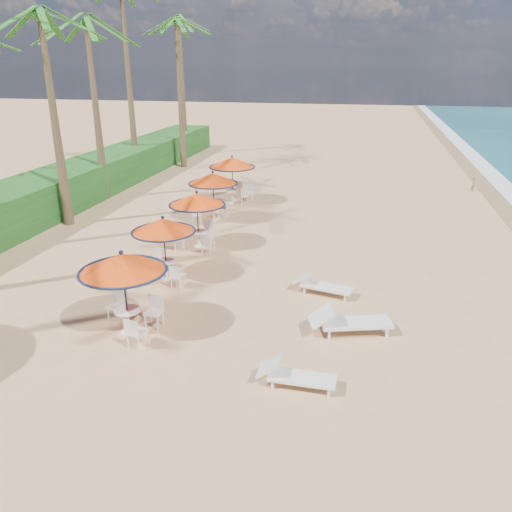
{
  "coord_description": "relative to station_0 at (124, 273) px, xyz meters",
  "views": [
    {
      "loc": [
        1.39,
        -10.44,
        6.83
      ],
      "look_at": [
        -1.77,
        3.63,
        1.2
      ],
      "focal_mm": 35.0,
      "sensor_mm": 36.0,
      "label": 1
    }
  ],
  "objects": [
    {
      "name": "station_0",
      "position": [
        0.0,
        0.0,
        0.0
      ],
      "size": [
        2.29,
        2.29,
        2.38
      ],
      "color": "black",
      "rests_on": "ground"
    },
    {
      "name": "palm_7",
      "position": [
        -8.25,
        26.78,
        7.32
      ],
      "size": [
        5.0,
        5.0,
        9.91
      ],
      "color": "brown",
      "rests_on": "ground"
    },
    {
      "name": "palm_3",
      "position": [
        -7.03,
        8.32,
        6.31
      ],
      "size": [
        5.0,
        5.0,
        8.83
      ],
      "color": "brown",
      "rests_on": "ground"
    },
    {
      "name": "station_2",
      "position": [
        -0.35,
        6.74,
        -0.08
      ],
      "size": [
        2.19,
        2.19,
        2.28
      ],
      "color": "black",
      "rests_on": "ground"
    },
    {
      "name": "palm_6",
      "position": [
        -6.63,
        21.99,
        6.91
      ],
      "size": [
        5.0,
        5.0,
        9.47
      ],
      "color": "brown",
      "rests_on": "ground"
    },
    {
      "name": "station_4",
      "position": [
        -0.71,
        13.52,
        0.06
      ],
      "size": [
        2.36,
        2.36,
        2.46
      ],
      "color": "black",
      "rests_on": "ground"
    },
    {
      "name": "scrub_hedge",
      "position": [
        -8.98,
        10.66,
        -0.84
      ],
      "size": [
        3.0,
        40.0,
        1.8
      ],
      "primitive_type": "cube",
      "color": "#194716",
      "rests_on": "ground"
    },
    {
      "name": "lounger_mid",
      "position": [
        5.72,
        1.23,
        -1.37
      ],
      "size": [
        2.31,
        1.32,
        0.79
      ],
      "rotation": [
        0.0,
        0.0,
        0.3
      ],
      "color": "silver",
      "rests_on": "ground"
    },
    {
      "name": "ground",
      "position": [
        4.52,
        -0.34,
        -1.74
      ],
      "size": [
        160.0,
        160.0,
        0.0
      ],
      "primitive_type": "plane",
      "color": "tan",
      "rests_on": "ground"
    },
    {
      "name": "station_1",
      "position": [
        -0.42,
        3.59,
        -0.06
      ],
      "size": [
        2.12,
        2.12,
        2.21
      ],
      "color": "black",
      "rests_on": "ground"
    },
    {
      "name": "palm_4",
      "position": [
        -7.67,
        12.86,
        6.26
      ],
      "size": [
        5.0,
        5.0,
        8.78
      ],
      "color": "brown",
      "rests_on": "ground"
    },
    {
      "name": "station_3",
      "position": [
        -0.79,
        10.2,
        -0.04
      ],
      "size": [
        2.24,
        2.24,
        2.33
      ],
      "color": "black",
      "rests_on": "ground"
    },
    {
      "name": "person",
      "position": [
        11.8,
        18.84,
        -1.32
      ],
      "size": [
        0.23,
        0.33,
        0.85
      ],
      "primitive_type": "imported",
      "rotation": [
        0.0,
        0.0,
        1.67
      ],
      "color": "brown",
      "rests_on": "ground"
    },
    {
      "name": "lounger_far",
      "position": [
        4.78,
        3.55,
        -1.43
      ],
      "size": [
        1.94,
        0.98,
        0.67
      ],
      "rotation": [
        0.0,
        0.0,
        -0.23
      ],
      "color": "silver",
      "rests_on": "ground"
    },
    {
      "name": "lounger_near",
      "position": [
        4.67,
        -1.42,
        -1.45
      ],
      "size": [
        1.77,
        0.57,
        0.63
      ],
      "rotation": [
        0.0,
        0.0,
        -0.01
      ],
      "color": "silver",
      "rests_on": "ground"
    }
  ]
}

